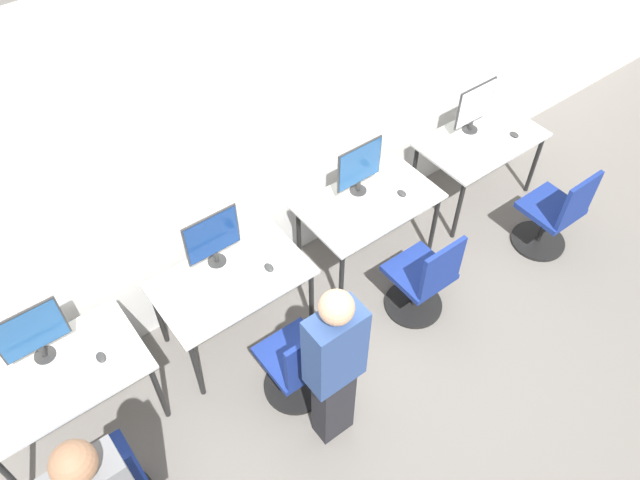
{
  "coord_description": "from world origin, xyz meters",
  "views": [
    {
      "loc": [
        -1.82,
        -2.27,
        4.25
      ],
      "look_at": [
        0.0,
        0.14,
        0.86
      ],
      "focal_mm": 35.0,
      "sensor_mm": 36.0,
      "label": 1
    }
  ],
  "objects_px": {
    "monitor_far_left": "(31,333)",
    "mouse_far_left": "(101,357)",
    "keyboard_left": "(238,286)",
    "monitor_right": "(359,167)",
    "keyboard_far_right": "(496,147)",
    "mouse_far_right": "(514,135)",
    "monitor_left": "(213,238)",
    "mouse_right": "(402,193)",
    "keyboard_right": "(378,207)",
    "keyboard_far_left": "(61,384)",
    "mouse_left": "(269,267)",
    "person_left": "(335,365)",
    "office_chair_left": "(299,365)",
    "monitor_far_right": "(475,106)",
    "office_chair_far_right": "(553,217)",
    "office_chair_right": "(423,282)"
  },
  "relations": [
    {
      "from": "monitor_right",
      "to": "mouse_far_right",
      "type": "relative_size",
      "value": 5.26
    },
    {
      "from": "mouse_left",
      "to": "mouse_far_left",
      "type": "bearing_deg",
      "value": 178.55
    },
    {
      "from": "mouse_far_right",
      "to": "office_chair_left",
      "type": "bearing_deg",
      "value": -168.46
    },
    {
      "from": "keyboard_left",
      "to": "person_left",
      "type": "xyz_separation_m",
      "value": [
        0.1,
        -0.98,
        0.14
      ]
    },
    {
      "from": "monitor_far_left",
      "to": "monitor_right",
      "type": "xyz_separation_m",
      "value": [
        2.62,
        -0.03,
        0.0
      ]
    },
    {
      "from": "mouse_far_left",
      "to": "mouse_left",
      "type": "height_order",
      "value": "same"
    },
    {
      "from": "mouse_left",
      "to": "monitor_right",
      "type": "xyz_separation_m",
      "value": [
        1.04,
        0.24,
        0.25
      ]
    },
    {
      "from": "monitor_far_left",
      "to": "office_chair_left",
      "type": "bearing_deg",
      "value": -32.9
    },
    {
      "from": "keyboard_right",
      "to": "office_chair_far_right",
      "type": "relative_size",
      "value": 0.44
    },
    {
      "from": "mouse_left",
      "to": "person_left",
      "type": "distance_m",
      "value": 1.01
    },
    {
      "from": "monitor_left",
      "to": "mouse_right",
      "type": "xyz_separation_m",
      "value": [
        1.56,
        -0.3,
        -0.25
      ]
    },
    {
      "from": "monitor_right",
      "to": "mouse_right",
      "type": "distance_m",
      "value": 0.43
    },
    {
      "from": "mouse_far_left",
      "to": "office_chair_far_right",
      "type": "relative_size",
      "value": 0.1
    },
    {
      "from": "mouse_far_left",
      "to": "keyboard_left",
      "type": "height_order",
      "value": "mouse_far_left"
    },
    {
      "from": "monitor_left",
      "to": "mouse_far_right",
      "type": "distance_m",
      "value": 2.9
    },
    {
      "from": "keyboard_far_right",
      "to": "keyboard_right",
      "type": "bearing_deg",
      "value": 177.54
    },
    {
      "from": "monitor_far_left",
      "to": "keyboard_far_right",
      "type": "bearing_deg",
      "value": -4.97
    },
    {
      "from": "monitor_far_left",
      "to": "mouse_left",
      "type": "xyz_separation_m",
      "value": [
        1.57,
        -0.28,
        -0.25
      ]
    },
    {
      "from": "office_chair_left",
      "to": "person_left",
      "type": "xyz_separation_m",
      "value": [
        0.03,
        -0.37,
        0.48
      ]
    },
    {
      "from": "monitor_far_right",
      "to": "keyboard_far_right",
      "type": "xyz_separation_m",
      "value": [
        0.0,
        -0.31,
        -0.25
      ]
    },
    {
      "from": "mouse_far_left",
      "to": "monitor_right",
      "type": "distance_m",
      "value": 2.35
    },
    {
      "from": "keyboard_far_left",
      "to": "mouse_left",
      "type": "height_order",
      "value": "mouse_left"
    },
    {
      "from": "mouse_far_left",
      "to": "keyboard_left",
      "type": "relative_size",
      "value": 0.23
    },
    {
      "from": "keyboard_far_left",
      "to": "office_chair_left",
      "type": "bearing_deg",
      "value": -24.35
    },
    {
      "from": "mouse_right",
      "to": "mouse_far_right",
      "type": "relative_size",
      "value": 1.0
    },
    {
      "from": "keyboard_left",
      "to": "office_chair_left",
      "type": "bearing_deg",
      "value": -82.83
    },
    {
      "from": "office_chair_left",
      "to": "mouse_right",
      "type": "xyz_separation_m",
      "value": [
        1.49,
        0.62,
        0.35
      ]
    },
    {
      "from": "office_chair_left",
      "to": "mouse_far_right",
      "type": "xyz_separation_m",
      "value": [
        2.79,
        0.57,
        0.35
      ]
    },
    {
      "from": "monitor_right",
      "to": "mouse_far_left",
      "type": "bearing_deg",
      "value": -174.81
    },
    {
      "from": "monitor_far_left",
      "to": "mouse_far_left",
      "type": "bearing_deg",
      "value": -40.5
    },
    {
      "from": "monitor_left",
      "to": "mouse_left",
      "type": "xyz_separation_m",
      "value": [
        0.27,
        -0.29,
        -0.25
      ]
    },
    {
      "from": "keyboard_left",
      "to": "monitor_far_right",
      "type": "height_order",
      "value": "monitor_far_right"
    },
    {
      "from": "keyboard_right",
      "to": "mouse_right",
      "type": "distance_m",
      "value": 0.26
    },
    {
      "from": "keyboard_far_right",
      "to": "mouse_far_right",
      "type": "distance_m",
      "value": 0.25
    },
    {
      "from": "mouse_far_left",
      "to": "mouse_far_right",
      "type": "height_order",
      "value": "same"
    },
    {
      "from": "monitor_right",
      "to": "keyboard_far_right",
      "type": "bearing_deg",
      "value": -13.33
    },
    {
      "from": "office_chair_right",
      "to": "keyboard_right",
      "type": "bearing_deg",
      "value": 88.57
    },
    {
      "from": "keyboard_far_left",
      "to": "monitor_right",
      "type": "xyz_separation_m",
      "value": [
        2.62,
        0.24,
        0.25
      ]
    },
    {
      "from": "keyboard_left",
      "to": "monitor_right",
      "type": "bearing_deg",
      "value": 10.93
    },
    {
      "from": "keyboard_far_left",
      "to": "monitor_far_left",
      "type": "bearing_deg",
      "value": 90.0
    },
    {
      "from": "monitor_right",
      "to": "mouse_right",
      "type": "height_order",
      "value": "monitor_right"
    },
    {
      "from": "keyboard_right",
      "to": "monitor_far_right",
      "type": "relative_size",
      "value": 0.83
    },
    {
      "from": "mouse_left",
      "to": "mouse_far_right",
      "type": "distance_m",
      "value": 2.6
    },
    {
      "from": "office_chair_left",
      "to": "mouse_right",
      "type": "height_order",
      "value": "office_chair_left"
    },
    {
      "from": "keyboard_far_left",
      "to": "office_chair_left",
      "type": "distance_m",
      "value": 1.56
    },
    {
      "from": "monitor_far_left",
      "to": "monitor_right",
      "type": "bearing_deg",
      "value": -0.68
    },
    {
      "from": "mouse_far_left",
      "to": "monitor_far_right",
      "type": "distance_m",
      "value": 3.65
    },
    {
      "from": "keyboard_far_left",
      "to": "mouse_left",
      "type": "xyz_separation_m",
      "value": [
        1.57,
        -0.01,
        0.01
      ]
    },
    {
      "from": "monitor_far_left",
      "to": "monitor_far_right",
      "type": "height_order",
      "value": "same"
    },
    {
      "from": "monitor_far_left",
      "to": "person_left",
      "type": "height_order",
      "value": "person_left"
    }
  ]
}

